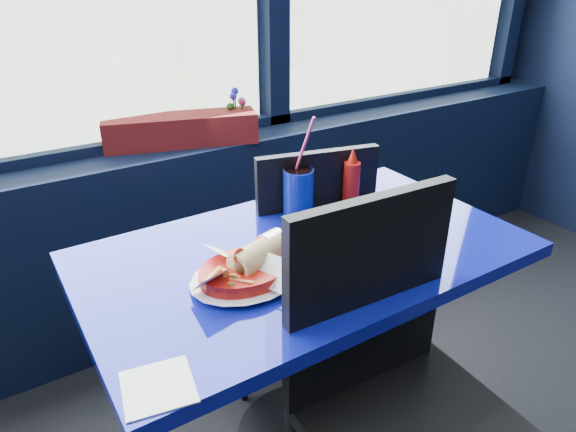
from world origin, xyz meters
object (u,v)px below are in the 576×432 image
(food_basket, at_px, (248,269))
(soda_cup, at_px, (298,191))
(chair_near_back, at_px, (290,250))
(flower_vase, at_px, (238,123))
(chair_near_front, at_px, (401,387))
(ketchup_bottle, at_px, (351,181))
(near_table, at_px, (305,302))
(planter_box, at_px, (181,130))

(food_basket, bearing_deg, soda_cup, 45.30)
(chair_near_back, height_order, flower_vase, flower_vase)
(chair_near_front, xyz_separation_m, soda_cup, (0.11, 0.59, 0.24))
(chair_near_front, bearing_deg, ketchup_bottle, 65.88)
(flower_vase, distance_m, soda_cup, 0.66)
(chair_near_front, xyz_separation_m, food_basket, (-0.20, 0.35, 0.20))
(flower_vase, relative_size, food_basket, 0.77)
(chair_near_back, relative_size, food_basket, 3.51)
(chair_near_front, height_order, ketchup_bottle, chair_near_front)
(near_table, bearing_deg, flower_vase, 74.69)
(flower_vase, height_order, food_basket, flower_vase)
(food_basket, bearing_deg, planter_box, 84.35)
(chair_near_front, xyz_separation_m, flower_vase, (0.24, 1.24, 0.28))
(chair_near_back, height_order, ketchup_bottle, ketchup_bottle)
(planter_box, xyz_separation_m, flower_vase, (0.23, -0.04, 0.00))
(chair_near_front, distance_m, chair_near_back, 0.75)
(flower_vase, bearing_deg, chair_near_front, -100.85)
(flower_vase, xyz_separation_m, soda_cup, (-0.13, -0.65, -0.03))
(ketchup_bottle, bearing_deg, chair_near_back, 123.20)
(planter_box, xyz_separation_m, food_basket, (-0.21, -0.94, -0.08))
(food_basket, bearing_deg, ketchup_bottle, 29.79)
(chair_near_front, bearing_deg, planter_box, 92.34)
(food_basket, bearing_deg, chair_near_back, 52.92)
(near_table, distance_m, planter_box, 0.93)
(planter_box, distance_m, soda_cup, 0.70)
(near_table, height_order, chair_near_back, chair_near_back)
(chair_near_front, distance_m, ketchup_bottle, 0.67)
(near_table, distance_m, flower_vase, 0.92)
(soda_cup, bearing_deg, planter_box, 98.01)
(near_table, distance_m, food_basket, 0.31)
(chair_near_back, relative_size, soda_cup, 2.98)
(chair_near_front, relative_size, flower_vase, 4.98)
(planter_box, relative_size, food_basket, 2.22)
(near_table, height_order, flower_vase, flower_vase)
(flower_vase, height_order, soda_cup, soda_cup)
(food_basket, bearing_deg, flower_vase, 70.82)
(near_table, distance_m, chair_near_back, 0.36)
(near_table, relative_size, soda_cup, 3.83)
(near_table, relative_size, flower_vase, 5.89)
(chair_near_front, height_order, chair_near_back, chair_near_front)
(chair_near_back, height_order, soda_cup, soda_cup)
(soda_cup, bearing_deg, flower_vase, 78.56)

